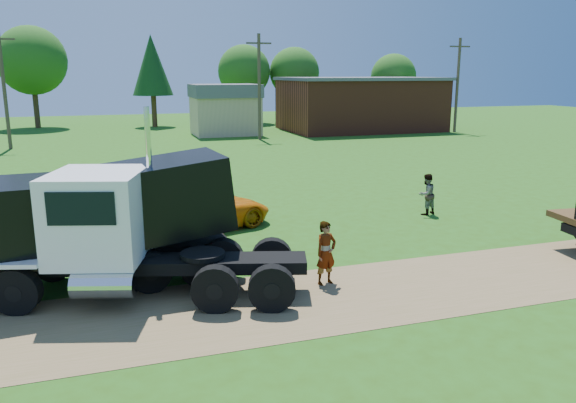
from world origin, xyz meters
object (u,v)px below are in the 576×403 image
object	(u,v)px
white_semi_tractor	(104,234)
orange_pickup	(204,210)
black_dump_truck	(93,217)
spectator_a	(326,253)

from	to	relation	value
white_semi_tractor	orange_pickup	bearing A→B (deg)	74.76
black_dump_truck	spectator_a	bearing A→B (deg)	-22.04
spectator_a	black_dump_truck	bearing A→B (deg)	146.10
white_semi_tractor	orange_pickup	world-z (taller)	white_semi_tractor
white_semi_tractor	black_dump_truck	size ratio (longest dim) A/B	1.00
white_semi_tractor	black_dump_truck	distance (m)	0.93
white_semi_tractor	spectator_a	size ratio (longest dim) A/B	4.61
black_dump_truck	spectator_a	size ratio (longest dim) A/B	4.59
orange_pickup	spectator_a	bearing A→B (deg)	178.64
black_dump_truck	spectator_a	world-z (taller)	black_dump_truck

